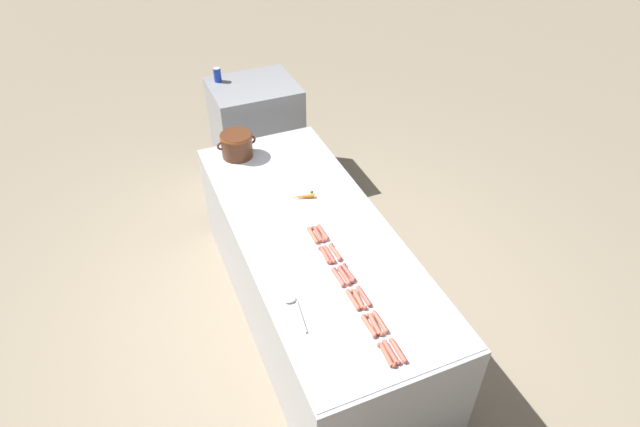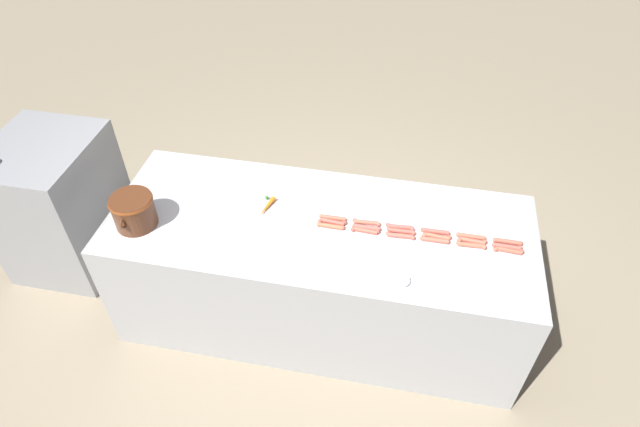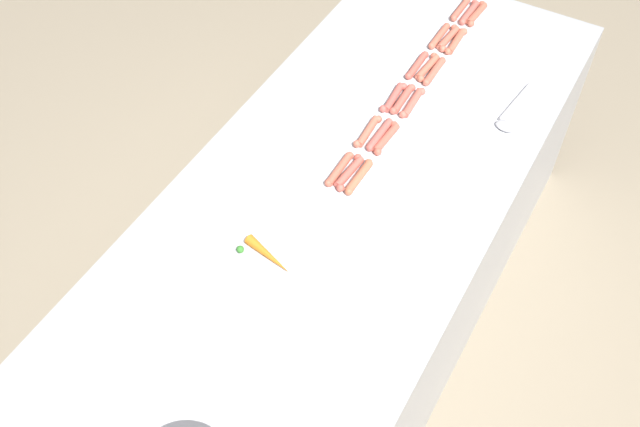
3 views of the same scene
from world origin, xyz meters
TOP-DOWN VIEW (x-y plane):
  - ground_plane at (0.00, 0.00)m, footprint 20.00×20.00m
  - griddle_counter at (0.00, 0.00)m, footprint 0.95×2.43m
  - back_cabinet at (0.18, 1.85)m, footprint 0.75×0.64m
  - hot_dog_0 at (-0.03, -1.03)m, footprint 0.04×0.16m
  - hot_dog_1 at (-0.03, -0.84)m, footprint 0.03×0.16m
  - hot_dog_2 at (-0.03, -0.64)m, footprint 0.03×0.16m
  - hot_dog_3 at (-0.03, -0.46)m, footprint 0.03×0.16m
  - hot_dog_4 at (-0.03, -0.26)m, footprint 0.03×0.16m
  - hot_dog_5 at (-0.03, -0.07)m, footprint 0.03×0.16m
  - hot_dog_6 at (0.00, -1.03)m, footprint 0.03×0.16m
  - hot_dog_7 at (0.01, -0.84)m, footprint 0.04×0.16m
  - hot_dog_8 at (0.01, -0.65)m, footprint 0.04×0.16m
  - hot_dog_9 at (0.01, -0.46)m, footprint 0.03×0.16m
  - hot_dog_10 at (0.00, -0.27)m, footprint 0.03×0.16m
  - hot_dog_11 at (0.01, -0.07)m, footprint 0.04×0.16m
  - hot_dog_12 at (0.04, -1.03)m, footprint 0.03×0.16m
  - hot_dog_13 at (0.04, -0.84)m, footprint 0.03×0.16m
  - hot_dog_14 at (0.04, -0.64)m, footprint 0.03×0.16m
  - hot_dog_15 at (0.04, -0.45)m, footprint 0.04×0.16m
  - hot_dog_16 at (0.04, -0.26)m, footprint 0.03×0.16m
  - hot_dog_17 at (0.04, -0.07)m, footprint 0.03×0.16m
  - bean_pot at (-0.20, 1.01)m, footprint 0.30×0.24m
  - serving_spoon at (-0.34, -0.55)m, footprint 0.08×0.27m
  - carrot at (0.06, 0.33)m, footprint 0.18×0.07m
  - soda_can at (-0.08, 2.03)m, footprint 0.07×0.07m

SIDE VIEW (x-z plane):
  - ground_plane at x=0.00m, z-range 0.00..0.00m
  - griddle_counter at x=0.00m, z-range 0.00..0.83m
  - back_cabinet at x=0.18m, z-range 0.00..0.97m
  - serving_spoon at x=-0.34m, z-range 0.83..0.85m
  - hot_dog_0 at x=-0.03m, z-range 0.83..0.85m
  - hot_dog_1 at x=-0.03m, z-range 0.83..0.85m
  - hot_dog_2 at x=-0.03m, z-range 0.83..0.85m
  - hot_dog_3 at x=-0.03m, z-range 0.83..0.85m
  - hot_dog_4 at x=-0.03m, z-range 0.83..0.85m
  - hot_dog_5 at x=-0.03m, z-range 0.83..0.85m
  - hot_dog_6 at x=0.00m, z-range 0.83..0.85m
  - hot_dog_7 at x=0.01m, z-range 0.83..0.85m
  - hot_dog_8 at x=0.01m, z-range 0.83..0.85m
  - hot_dog_9 at x=0.01m, z-range 0.83..0.85m
  - hot_dog_10 at x=0.00m, z-range 0.83..0.85m
  - hot_dog_11 at x=0.01m, z-range 0.83..0.85m
  - hot_dog_12 at x=0.04m, z-range 0.83..0.85m
  - hot_dog_13 at x=0.04m, z-range 0.83..0.85m
  - hot_dog_14 at x=0.04m, z-range 0.83..0.85m
  - hot_dog_15 at x=0.04m, z-range 0.83..0.85m
  - hot_dog_16 at x=0.04m, z-range 0.83..0.85m
  - hot_dog_17 at x=0.04m, z-range 0.83..0.85m
  - carrot at x=0.06m, z-range 0.83..0.86m
  - bean_pot at x=-0.20m, z-range 0.84..1.03m
  - soda_can at x=-0.08m, z-range 0.97..1.09m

